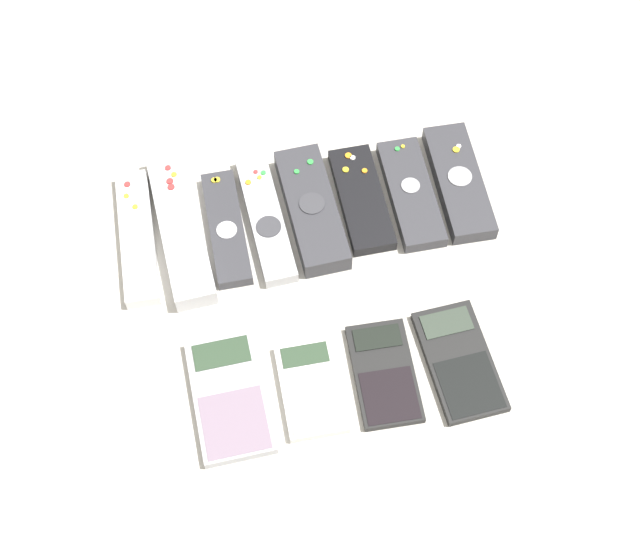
{
  "coord_description": "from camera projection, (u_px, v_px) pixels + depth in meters",
  "views": [
    {
      "loc": [
        -0.11,
        -0.48,
        0.94
      ],
      "look_at": [
        0.0,
        0.04,
        0.01
      ],
      "focal_mm": 50.0,
      "sensor_mm": 36.0,
      "label": 1
    }
  ],
  "objects": [
    {
      "name": "calculator_0",
      "position": [
        230.0,
        396.0,
        1.0
      ],
      "size": [
        0.08,
        0.15,
        0.02
      ],
      "rotation": [
        0.0,
        0.0,
        0.02
      ],
      "color": "#B2B2B7",
      "rests_on": "ground_plane"
    },
    {
      "name": "calculator_2",
      "position": [
        384.0,
        373.0,
        1.01
      ],
      "size": [
        0.07,
        0.13,
        0.01
      ],
      "rotation": [
        0.0,
        0.0,
        -0.04
      ],
      "color": "black",
      "rests_on": "ground_plane"
    },
    {
      "name": "remote_6",
      "position": [
        411.0,
        193.0,
        1.13
      ],
      "size": [
        0.06,
        0.16,
        0.02
      ],
      "rotation": [
        0.0,
        0.0,
        -0.01
      ],
      "color": "#333338",
      "rests_on": "ground_plane"
    },
    {
      "name": "remote_0",
      "position": [
        137.0,
        237.0,
        1.1
      ],
      "size": [
        0.05,
        0.19,
        0.02
      ],
      "rotation": [
        0.0,
        0.0,
        -0.03
      ],
      "color": "white",
      "rests_on": "ground_plane"
    },
    {
      "name": "calculator_3",
      "position": [
        459.0,
        361.0,
        1.02
      ],
      "size": [
        0.08,
        0.14,
        0.01
      ],
      "rotation": [
        0.0,
        0.0,
        0.05
      ],
      "color": "black",
      "rests_on": "ground_plane"
    },
    {
      "name": "remote_5",
      "position": [
        361.0,
        199.0,
        1.13
      ],
      "size": [
        0.05,
        0.15,
        0.02
      ],
      "rotation": [
        0.0,
        0.0,
        0.0
      ],
      "color": "black",
      "rests_on": "ground_plane"
    },
    {
      "name": "remote_1",
      "position": [
        181.0,
        227.0,
        1.1
      ],
      "size": [
        0.06,
        0.22,
        0.03
      ],
      "rotation": [
        0.0,
        0.0,
        0.05
      ],
      "color": "silver",
      "rests_on": "ground_plane"
    },
    {
      "name": "remote_7",
      "position": [
        459.0,
        182.0,
        1.14
      ],
      "size": [
        0.06,
        0.17,
        0.02
      ],
      "rotation": [
        0.0,
        0.0,
        -0.03
      ],
      "color": "#333338",
      "rests_on": "ground_plane"
    },
    {
      "name": "calculator_1",
      "position": [
        311.0,
        388.0,
        1.0
      ],
      "size": [
        0.07,
        0.12,
        0.01
      ],
      "rotation": [
        0.0,
        0.0,
        -0.02
      ],
      "color": "silver",
      "rests_on": "ground_plane"
    },
    {
      "name": "remote_2",
      "position": [
        226.0,
        228.0,
        1.1
      ],
      "size": [
        0.04,
        0.16,
        0.02
      ],
      "rotation": [
        0.0,
        0.0,
        -0.01
      ],
      "color": "#333338",
      "rests_on": "ground_plane"
    },
    {
      "name": "ground_plane",
      "position": [
        326.0,
        306.0,
        1.06
      ],
      "size": [
        3.0,
        3.0,
        0.0
      ],
      "primitive_type": "plane",
      "color": "beige"
    },
    {
      "name": "remote_3",
      "position": [
        266.0,
        218.0,
        1.11
      ],
      "size": [
        0.05,
        0.19,
        0.02
      ],
      "rotation": [
        0.0,
        0.0,
        0.04
      ],
      "color": "#B7B7BC",
      "rests_on": "ground_plane"
    },
    {
      "name": "remote_4",
      "position": [
        312.0,
        209.0,
        1.11
      ],
      "size": [
        0.06,
        0.18,
        0.03
      ],
      "rotation": [
        0.0,
        0.0,
        0.04
      ],
      "color": "#333338",
      "rests_on": "ground_plane"
    }
  ]
}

